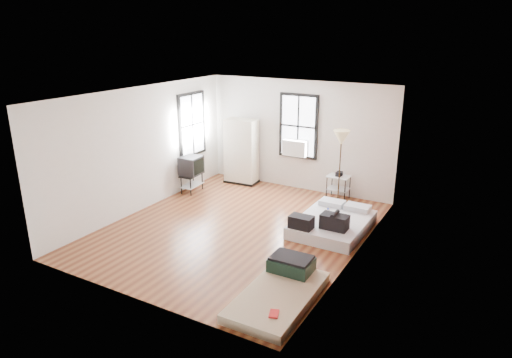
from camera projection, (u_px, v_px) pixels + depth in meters
The scene contains 8 objects.
ground at pixel (238, 228), 9.56m from camera, with size 6.00×6.00×0.00m, color #572717.
room_shell at pixel (256, 146), 9.21m from camera, with size 5.02×6.02×2.80m.
mattress_main at pixel (332, 223), 9.43m from camera, with size 1.37×1.85×0.59m.
mattress_bare at pixel (282, 288), 7.13m from camera, with size 1.02×1.91×0.41m.
wardrobe at pixel (241, 152), 12.18m from camera, with size 0.91×0.57×1.74m.
side_table at pixel (339, 181), 11.09m from camera, with size 0.53×0.43×0.70m.
floor_lamp at pixel (341, 141), 10.55m from camera, with size 0.38×0.38×1.76m.
tv_stand at pixel (191, 167), 11.52m from camera, with size 0.50×0.69×0.93m.
Camera 1 is at (4.65, -7.43, 3.98)m, focal length 32.00 mm.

